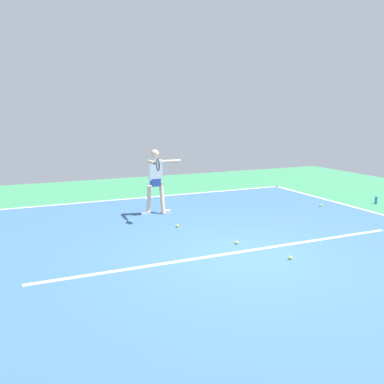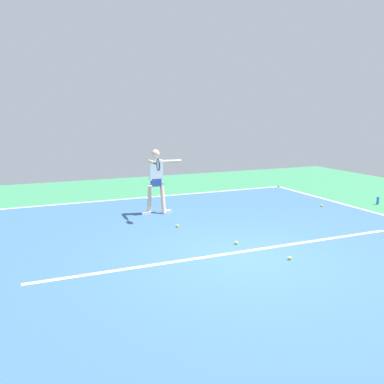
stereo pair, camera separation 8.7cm
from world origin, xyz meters
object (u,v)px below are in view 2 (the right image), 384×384
(tennis_ball_centre_court, at_px, (177,226))
(tennis_ball_far_corner, at_px, (322,206))
(tennis_ball_near_player, at_px, (236,243))
(water_bottle, at_px, (378,201))
(tennis_player, at_px, (156,177))
(tennis_ball_by_sideline, at_px, (290,258))

(tennis_ball_centre_court, relative_size, tennis_ball_far_corner, 1.00)
(tennis_ball_near_player, height_order, water_bottle, water_bottle)
(tennis_player, relative_size, tennis_ball_near_player, 25.90)
(tennis_ball_far_corner, relative_size, tennis_ball_by_sideline, 1.00)
(tennis_player, relative_size, tennis_ball_far_corner, 25.90)
(water_bottle, bearing_deg, tennis_ball_centre_court, -0.06)
(tennis_ball_centre_court, distance_m, tennis_ball_by_sideline, 3.03)
(tennis_player, xyz_separation_m, tennis_ball_far_corner, (-4.56, 1.06, -0.94))
(tennis_ball_far_corner, bearing_deg, tennis_ball_near_player, 27.48)
(tennis_ball_far_corner, distance_m, tennis_ball_by_sideline, 4.72)
(tennis_ball_by_sideline, bearing_deg, tennis_ball_near_player, -69.39)
(tennis_ball_by_sideline, bearing_deg, tennis_ball_far_corner, -137.30)
(tennis_ball_near_player, relative_size, tennis_ball_by_sideline, 1.00)
(tennis_ball_centre_court, height_order, water_bottle, water_bottle)
(tennis_ball_near_player, xyz_separation_m, tennis_ball_by_sideline, (-0.44, 1.17, 0.00))
(tennis_player, relative_size, water_bottle, 7.77)
(tennis_ball_far_corner, xyz_separation_m, water_bottle, (-1.72, 0.38, 0.08))
(tennis_player, height_order, tennis_ball_by_sideline, tennis_player)
(tennis_ball_far_corner, bearing_deg, tennis_ball_by_sideline, 42.70)
(tennis_ball_near_player, bearing_deg, tennis_ball_by_sideline, 110.61)
(tennis_ball_centre_court, height_order, tennis_ball_by_sideline, same)
(water_bottle, bearing_deg, tennis_ball_far_corner, -12.45)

